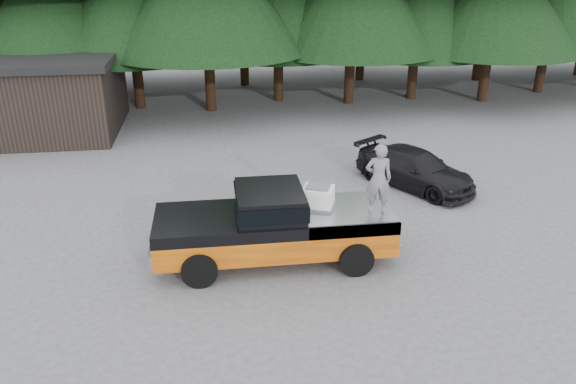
{
  "coord_description": "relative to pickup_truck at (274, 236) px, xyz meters",
  "views": [
    {
      "loc": [
        -0.92,
        -12.67,
        7.17
      ],
      "look_at": [
        0.81,
        0.0,
        1.67
      ],
      "focal_mm": 35.0,
      "sensor_mm": 36.0,
      "label": 1
    }
  ],
  "objects": [
    {
      "name": "pickup_truck",
      "position": [
        0.0,
        0.0,
        0.0
      ],
      "size": [
        6.0,
        2.04,
        1.33
      ],
      "primitive_type": null,
      "color": "orange",
      "rests_on": "ground"
    },
    {
      "name": "ground",
      "position": [
        -0.42,
        0.36,
        -0.67
      ],
      "size": [
        120.0,
        120.0,
        0.0
      ],
      "primitive_type": "plane",
      "color": "#49494B",
      "rests_on": "ground"
    },
    {
      "name": "truck_cab",
      "position": [
        -0.1,
        0.0,
        0.96
      ],
      "size": [
        1.66,
        1.9,
        0.59
      ],
      "primitive_type": "cube",
      "color": "black",
      "rests_on": "pickup_truck"
    },
    {
      "name": "parked_car",
      "position": [
        5.12,
        4.17,
        -0.06
      ],
      "size": [
        3.76,
        4.43,
        1.22
      ],
      "primitive_type": "imported",
      "rotation": [
        0.0,
        0.0,
        0.59
      ],
      "color": "black",
      "rests_on": "ground"
    },
    {
      "name": "utility_building",
      "position": [
        -9.42,
        12.36,
        1.0
      ],
      "size": [
        8.4,
        6.4,
        3.3
      ],
      "color": "black",
      "rests_on": "ground"
    },
    {
      "name": "man_on_bed",
      "position": [
        2.47,
        -0.35,
        1.53
      ],
      "size": [
        0.69,
        0.51,
        1.74
      ],
      "primitive_type": "imported",
      "rotation": [
        0.0,
        0.0,
        2.98
      ],
      "color": "slate",
      "rests_on": "pickup_truck"
    },
    {
      "name": "air_compressor",
      "position": [
        1.11,
        0.11,
        0.92
      ],
      "size": [
        0.91,
        0.84,
        0.51
      ],
      "primitive_type": "cube",
      "rotation": [
        0.0,
        0.0,
        -0.38
      ],
      "color": "white",
      "rests_on": "pickup_truck"
    }
  ]
}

